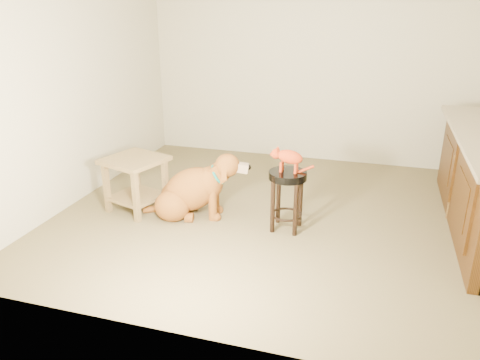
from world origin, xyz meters
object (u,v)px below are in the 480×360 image
(padded_stool, at_px, (287,189))
(wood_stool, at_px, (473,185))
(golden_retriever, at_px, (192,191))
(tabby_kitten, at_px, (288,157))
(side_table, at_px, (136,176))

(padded_stool, bearing_deg, wood_stool, 24.58)
(golden_retriever, relative_size, tabby_kitten, 2.70)
(padded_stool, height_order, golden_retriever, golden_retriever)
(padded_stool, distance_m, golden_retriever, 1.00)
(golden_retriever, bearing_deg, tabby_kitten, -13.24)
(wood_stool, height_order, tabby_kitten, tabby_kitten)
(wood_stool, xyz_separation_m, tabby_kitten, (-1.75, -0.79, 0.38))
(golden_retriever, bearing_deg, side_table, 171.55)
(padded_stool, xyz_separation_m, wood_stool, (1.74, 0.80, -0.07))
(padded_stool, height_order, side_table, padded_stool)
(wood_stool, distance_m, golden_retriever, 2.83)
(padded_stool, height_order, wood_stool, wood_stool)
(padded_stool, relative_size, tabby_kitten, 1.41)
(side_table, bearing_deg, wood_stool, 13.53)
(golden_retriever, height_order, tabby_kitten, tabby_kitten)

